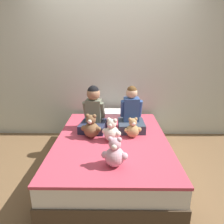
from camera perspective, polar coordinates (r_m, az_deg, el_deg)
name	(u,v)px	position (r m, az deg, el deg)	size (l,w,h in m)	color
ground_plane	(112,166)	(2.78, -0.05, -15.28)	(14.00, 14.00, 0.00)	brown
wall_behind_bed	(113,64)	(3.40, 0.16, 13.58)	(8.00, 0.06, 2.50)	beige
bed	(112,153)	(2.67, -0.05, -11.56)	(1.41, 1.88, 0.42)	#473828
child_on_left	(94,112)	(2.76, -5.30, 0.02)	(0.39, 0.43, 0.62)	#282D47
child_on_right	(131,114)	(2.76, 5.53, -0.51)	(0.36, 0.37, 0.61)	#384251
teddy_bear_held_by_left_child	(91,128)	(2.55, -5.93, -4.46)	(0.26, 0.20, 0.31)	brown
teddy_bear_held_by_right_child	(133,129)	(2.57, 5.94, -4.84)	(0.22, 0.17, 0.27)	tan
teddy_bear_between_children	(112,131)	(2.45, -0.03, -5.58)	(0.23, 0.19, 0.30)	silver
teddy_bear_at_foot_of_bed	(115,154)	(1.97, 0.79, -11.86)	(0.26, 0.20, 0.31)	#DBA3B2
pillow_at_headboard	(112,114)	(3.26, 0.10, -0.62)	(0.51, 0.28, 0.11)	white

